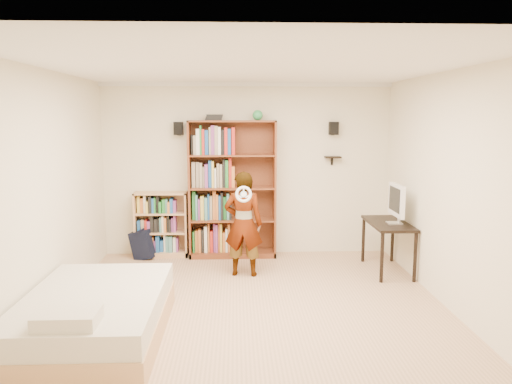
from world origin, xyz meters
TOP-DOWN VIEW (x-y plane):
  - ground at (0.00, 0.00)m, footprint 4.50×5.00m
  - room_shell at (0.00, 0.00)m, footprint 4.52×5.02m
  - crown_molding at (0.00, 0.00)m, footprint 4.50×5.00m
  - speaker_left at (-1.05, 2.40)m, footprint 0.14×0.12m
  - speaker_right at (1.35, 2.40)m, footprint 0.14×0.12m
  - wall_shelf at (1.35, 2.41)m, footprint 0.25×0.16m
  - tall_bookshelf at (-0.23, 2.30)m, footprint 1.34×0.39m
  - low_bookshelf at (-1.35, 2.35)m, footprint 0.81×0.31m
  - computer_desk at (1.97, 1.43)m, footprint 0.52×1.04m
  - imac at (2.02, 1.34)m, footprint 0.13×0.56m
  - daybed at (-1.57, -0.62)m, footprint 1.31×2.02m
  - person at (-0.08, 1.34)m, footprint 0.57×0.42m
  - wii_wheel at (-0.08, 1.07)m, footprint 0.22×0.08m
  - navy_bag at (-1.63, 2.20)m, footprint 0.38×0.29m

SIDE VIEW (x-z plane):
  - ground at x=0.00m, z-range -0.01..0.01m
  - navy_bag at x=-1.63m, z-range 0.00..0.46m
  - daybed at x=-1.57m, z-range 0.00..0.60m
  - computer_desk at x=1.97m, z-range 0.00..0.71m
  - low_bookshelf at x=-1.35m, z-range 0.00..1.02m
  - person at x=-0.08m, z-range 0.00..1.45m
  - imac at x=2.02m, z-range 0.71..1.26m
  - tall_bookshelf at x=-0.23m, z-range 0.00..2.12m
  - wii_wheel at x=-0.08m, z-range 1.07..1.29m
  - wall_shelf at x=1.35m, z-range 1.54..1.56m
  - room_shell at x=0.00m, z-range 0.41..3.12m
  - speaker_left at x=-1.05m, z-range 1.90..2.10m
  - speaker_right at x=1.35m, z-range 1.90..2.10m
  - crown_molding at x=0.00m, z-range 2.64..2.70m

